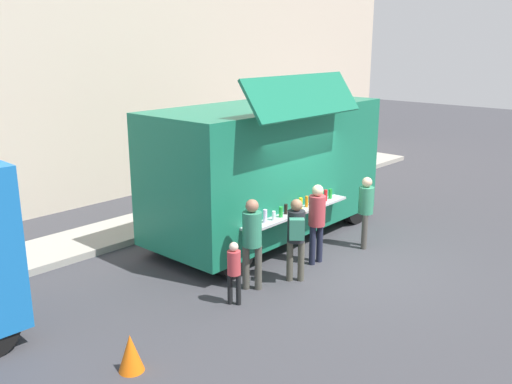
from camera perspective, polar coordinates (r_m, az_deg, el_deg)
The scene contains 10 objects.
ground_plane at distance 11.52m, azimuth 9.39°, elevation -7.52°, with size 60.00×60.00×0.00m, color #38383D.
curb_strip at distance 12.72m, azimuth -20.23°, elevation -5.71°, with size 28.00×1.60×0.15m, color #9E998E.
food_truck_main at distance 12.60m, azimuth 1.21°, elevation 2.62°, with size 5.84×3.01×3.79m.
traffic_cone_orange at distance 8.13m, azimuth -12.79°, elevation -15.84°, with size 0.36×0.36×0.55m, color orange.
trash_bin at distance 17.66m, azimuth 5.14°, elevation 2.33°, with size 0.60×0.60×0.97m, color #306538.
customer_front_ordering at distance 11.25m, azimuth 6.29°, elevation -2.57°, with size 0.35×0.34×1.66m.
customer_mid_with_backpack at distance 10.35m, azimuth 4.15°, elevation -4.14°, with size 0.51×0.49×1.62m.
customer_rear_waiting at distance 10.00m, azimuth -0.41°, elevation -4.58°, with size 0.35×0.35×1.72m.
customer_extra_browsing at distance 12.30m, azimuth 11.24°, elevation -1.41°, with size 0.33×0.33×1.60m.
child_near_queue at distance 9.56m, azimuth -2.28°, elevation -7.79°, with size 0.23×0.23×1.14m.
Camera 1 is at (-8.97, -5.73, 4.42)m, focal length 38.84 mm.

